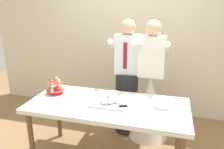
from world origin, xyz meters
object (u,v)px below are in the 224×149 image
Objects in this scene: dessert_table at (107,109)px; cupcake_stand at (55,87)px; person_groom at (127,84)px; plate_stack at (163,105)px; main_cake_tray at (109,100)px; person_bride at (149,99)px.

cupcake_stand is (-0.72, 0.12, 0.16)m from dessert_table.
plate_stack is at bearing -50.30° from person_groom.
dessert_table is at bearing 175.40° from main_cake_tray.
person_bride reaches higher than main_cake_tray.
person_bride reaches higher than cupcake_stand.
cupcake_stand is 0.53× the size of main_cake_tray.
person_groom reaches higher than plate_stack.
main_cake_tray is (0.74, -0.12, -0.04)m from cupcake_stand.
person_bride is (0.34, -0.05, -0.16)m from person_groom.
person_bride reaches higher than dessert_table.
dessert_table is at bearing -9.17° from cupcake_stand.
person_groom is at bearing 37.96° from cupcake_stand.
person_bride is at bearing 60.58° from main_cake_tray.
person_groom is (-0.53, 0.64, -0.05)m from plate_stack.
dessert_table is at bearing -120.99° from person_bride.
cupcake_stand is at bearing 178.92° from plate_stack.
main_cake_tray is 0.74m from person_groom.
person_groom is at bearing 86.11° from main_cake_tray.
plate_stack is at bearing 9.03° from main_cake_tray.
person_bride is at bearing 59.01° from dessert_table.
person_groom is (0.07, 0.73, 0.05)m from dessert_table.
dessert_table is 0.74m from cupcake_stand.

